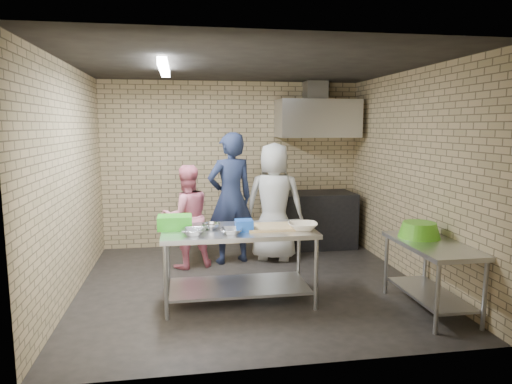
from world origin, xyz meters
The scene contains 26 objects.
floor centered at (0.00, 0.00, 0.00)m, with size 4.20×4.20×0.00m, color black.
ceiling centered at (0.00, 0.00, 2.70)m, with size 4.20×4.20×0.00m, color black.
back_wall centered at (0.00, 2.00, 1.35)m, with size 4.20×0.06×2.70m, color tan.
front_wall centered at (0.00, -2.00, 1.35)m, with size 4.20×0.06×2.70m, color tan.
left_wall centered at (-2.10, 0.00, 1.35)m, with size 0.06×4.00×2.70m, color tan.
right_wall centered at (2.10, 0.00, 1.35)m, with size 0.06×4.00×2.70m, color tan.
prep_table centered at (-0.22, -0.53, 0.42)m, with size 1.69×0.85×0.85m, color silver.
side_counter centered at (1.80, -1.10, 0.38)m, with size 0.60×1.20×0.75m, color silver.
stove centered at (1.35, 1.65, 0.45)m, with size 1.20×0.70×0.90m, color black.
range_hood centered at (1.35, 1.70, 2.10)m, with size 1.30×0.60×0.60m, color silver.
hood_duct centered at (1.35, 1.85, 2.55)m, with size 0.35×0.30×0.30m, color #A5A8AD.
wall_shelf centered at (1.65, 1.89, 1.92)m, with size 0.80×0.20×0.04m, color #3F2B19.
fluorescent_fixture centered at (-1.00, 0.00, 2.64)m, with size 0.10×1.25×0.08m, color white.
green_crate centered at (-0.92, -0.41, 0.92)m, with size 0.38×0.28×0.15m, color green.
blue_tub centered at (-0.17, -0.63, 0.91)m, with size 0.19×0.19×0.12m, color blue.
cutting_board centered at (0.13, -0.55, 0.86)m, with size 0.52×0.39×0.03m, color tan.
mixing_bowl_a centered at (-0.72, -0.73, 0.88)m, with size 0.26×0.26×0.06m, color #B4B8BC.
mixing_bowl_b centered at (-0.52, -0.48, 0.88)m, with size 0.20×0.20×0.06m, color #A9ABB0.
mixing_bowl_c centered at (-0.32, -0.75, 0.88)m, with size 0.24×0.24×0.06m, color #B2B5B9.
ceramic_bowl centered at (0.48, -0.68, 0.89)m, with size 0.32×0.32×0.08m, color beige.
green_basin centered at (1.78, -0.85, 0.83)m, with size 0.46×0.46×0.17m, color #59C626, non-canonical shape.
bottle_red centered at (1.40, 1.89, 2.03)m, with size 0.07×0.07×0.18m, color #B22619.
bottle_green centered at (1.80, 1.89, 2.02)m, with size 0.06×0.06×0.15m, color green.
man_navy centered at (-0.14, 1.00, 0.95)m, with size 0.69×0.45×1.90m, color #161B38.
woman_pink centered at (-0.78, 0.86, 0.73)m, with size 0.70×0.55×1.45m, color pink.
woman_white centered at (0.51, 1.04, 0.87)m, with size 0.85×0.55×1.74m, color silver.
Camera 1 is at (-0.82, -5.45, 1.99)m, focal length 31.88 mm.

